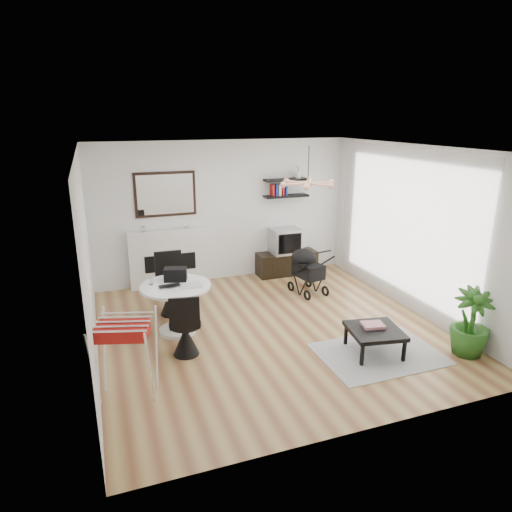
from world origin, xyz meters
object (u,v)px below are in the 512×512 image
object	(u,v)px
fireplace	(169,251)
coffee_table	(375,332)
tv_console	(287,263)
dining_table	(176,301)
stroller	(307,272)
crt_tv	(285,241)
drying_rack	(126,357)
potted_plant	(471,322)

from	to	relation	value
fireplace	coffee_table	xyz separation A→B (m)	(2.16, -3.57, -0.36)
fireplace	tv_console	world-z (taller)	fireplace
dining_table	stroller	xyz separation A→B (m)	(2.53, 0.82, -0.11)
dining_table	stroller	bearing A→B (deg)	17.91
tv_console	stroller	world-z (taller)	stroller
tv_console	coffee_table	bearing A→B (deg)	-93.22
tv_console	stroller	size ratio (longest dim) A/B	1.37
crt_tv	stroller	xyz separation A→B (m)	(-0.02, -1.06, -0.33)
crt_tv	dining_table	xyz separation A→B (m)	(-2.55, -1.88, -0.21)
tv_console	coffee_table	size ratio (longest dim) A/B	1.56
dining_table	drying_rack	world-z (taller)	drying_rack
drying_rack	coffee_table	bearing A→B (deg)	15.02
tv_console	coffee_table	world-z (taller)	tv_console
drying_rack	coffee_table	xyz separation A→B (m)	(3.24, -0.09, -0.19)
tv_console	drying_rack	size ratio (longest dim) A/B	1.27
tv_console	crt_tv	bearing A→B (deg)	-176.22
fireplace	stroller	bearing A→B (deg)	-27.89
tv_console	stroller	distance (m)	1.08
crt_tv	drying_rack	xyz separation A→B (m)	(-3.39, -3.33, -0.20)
stroller	fireplace	bearing A→B (deg)	141.88
fireplace	crt_tv	size ratio (longest dim) A/B	3.74
stroller	potted_plant	world-z (taller)	potted_plant
stroller	tv_console	bearing A→B (deg)	76.16
tv_console	coffee_table	distance (m)	3.43
tv_console	drying_rack	xyz separation A→B (m)	(-3.44, -3.33, 0.28)
fireplace	dining_table	distance (m)	2.05
coffee_table	potted_plant	distance (m)	1.28
stroller	coffee_table	xyz separation A→B (m)	(-0.13, -2.36, -0.06)
stroller	crt_tv	bearing A→B (deg)	78.84
crt_tv	potted_plant	distance (m)	4.02
stroller	coffee_table	size ratio (longest dim) A/B	1.14
crt_tv	coffee_table	distance (m)	3.45
tv_console	stroller	xyz separation A→B (m)	(-0.07, -1.06, 0.15)
dining_table	drying_rack	xyz separation A→B (m)	(-0.83, -1.45, 0.01)
coffee_table	potted_plant	bearing A→B (deg)	-20.91
coffee_table	crt_tv	bearing A→B (deg)	87.61
dining_table	coffee_table	xyz separation A→B (m)	(2.41, -1.54, -0.18)
drying_rack	potted_plant	size ratio (longest dim) A/B	1.03
fireplace	coffee_table	distance (m)	4.19
dining_table	coffee_table	bearing A→B (deg)	-32.61
fireplace	coffee_table	bearing A→B (deg)	-58.79
fireplace	potted_plant	world-z (taller)	fireplace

